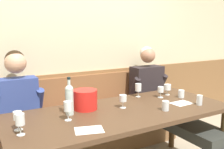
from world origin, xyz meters
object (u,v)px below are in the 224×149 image
Objects in this scene: person_right_seat at (165,103)px; wine_glass_near_bucket at (138,88)px; wine_glass_mid_right at (20,121)px; water_tumbler_left at (199,100)px; wine_glass_mid_left at (68,107)px; water_tumbler_right at (181,94)px; wall_bench at (90,131)px; wine_glass_center_rear at (161,90)px; wine_glass_right_end at (18,116)px; water_tumbler_center at (165,106)px; dining_table at (122,119)px; wine_glass_center_front at (167,88)px; wine_glass_left_end at (123,99)px; wine_bottle_green_tall at (69,99)px; person_left_seat at (26,127)px; ice_bucket at (85,100)px.

person_right_seat is 0.50m from wine_glass_near_bucket.
wine_glass_near_bucket is at bearing 18.02° from wine_glass_mid_right.
person_right_seat is 9.03× the size of wine_glass_near_bucket.
person_right_seat is 0.62m from water_tumbler_left.
wine_glass_mid_left is at bearing 16.07° from wine_glass_mid_right.
wall_bench is at bearing 139.26° from water_tumbler_right.
wine_glass_right_end reaches higher than wine_glass_center_rear.
wine_glass_mid_left is at bearing 167.12° from water_tumbler_center.
wine_glass_center_front reaches higher than dining_table.
wine_glass_center_rear reaches higher than water_tumbler_center.
wine_glass_left_end is at bearing -167.02° from wine_glass_center_front.
water_tumbler_left is (0.35, -0.55, -0.05)m from wine_glass_near_bucket.
wine_glass_mid_left reaches higher than wine_glass_center_rear.
wine_glass_mid_right is 0.10m from wine_glass_right_end.
person_right_seat reaches higher than wine_glass_left_end.
person_right_seat is 1.43m from wine_glass_mid_left.
wine_glass_center_front is 1.23× the size of water_tumbler_left.
wall_bench reaches higher than wine_glass_center_rear.
wine_glass_right_end is (-0.92, -0.76, 0.58)m from wall_bench.
person_right_seat is at bearing -25.44° from wall_bench.
wine_glass_mid_right reaches higher than wine_glass_near_bucket.
wine_bottle_green_tall is 1.21m from wine_glass_center_front.
wine_glass_left_end is at bearing -144.40° from wine_glass_near_bucket.
person_left_seat reaches higher than person_right_seat.
person_left_seat is 1.00× the size of person_right_seat.
wine_glass_mid_right is 1.69m from wine_glass_center_front.
ice_bucket reaches higher than wine_glass_mid_right.
person_left_seat reaches higher than wine_glass_center_front.
person_left_seat is at bearing 76.03° from wine_glass_mid_right.
water_tumbler_right is (1.71, 0.07, -0.06)m from wine_glass_right_end.
wine_bottle_green_tall is 0.88m from water_tumbler_center.
wine_glass_right_end is 0.39m from wine_glass_mid_left.
wine_glass_right_end is 1.46× the size of water_tumbler_left.
wine_glass_mid_right is at bearing 175.88° from water_tumbler_left.
wall_bench is 10.70× the size of ice_bucket.
wine_glass_right_end is (-0.92, -0.01, 0.19)m from dining_table.
wall_bench is 15.30× the size of wine_glass_mid_right.
wall_bench is 1.14× the size of dining_table.
wine_glass_right_end is at bearing -177.65° from water_tumbler_right.
wine_bottle_green_tall is at bearing 64.39° from wine_glass_mid_left.
wine_glass_mid_left reaches higher than wine_glass_left_end.
wine_glass_center_rear is at bearing -2.21° from ice_bucket.
wall_bench reaches higher than wine_glass_left_end.
wine_glass_near_bucket is 1.76× the size of water_tumbler_right.
wine_bottle_green_tall is 2.74× the size of wine_glass_center_front.
wine_glass_mid_left is 1.62× the size of water_tumbler_left.
wine_glass_mid_right is at bearing 176.08° from water_tumbler_center.
dining_table is 13.02× the size of wine_glass_mid_left.
wine_glass_center_front is (1.66, 0.23, -0.02)m from wine_glass_right_end.
person_left_seat is at bearing 147.05° from wine_bottle_green_tall.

